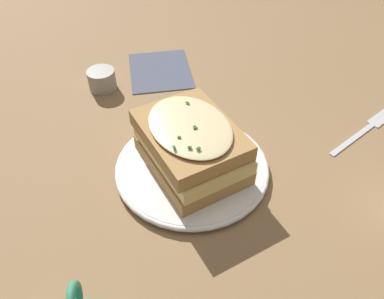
{
  "coord_description": "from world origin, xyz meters",
  "views": [
    {
      "loc": [
        0.41,
        0.01,
        0.42
      ],
      "look_at": [
        0.02,
        0.02,
        0.05
      ],
      "focal_mm": 35.0,
      "sensor_mm": 36.0,
      "label": 1
    }
  ],
  "objects_px": {
    "fork": "(372,124)",
    "napkin": "(160,70)",
    "dinner_plate": "(192,167)",
    "condiment_pot": "(102,80)",
    "sandwich": "(191,145)"
  },
  "relations": [
    {
      "from": "fork",
      "to": "napkin",
      "type": "bearing_deg",
      "value": -153.82
    },
    {
      "from": "dinner_plate",
      "to": "napkin",
      "type": "relative_size",
      "value": 1.55
    },
    {
      "from": "dinner_plate",
      "to": "condiment_pot",
      "type": "distance_m",
      "value": 0.28
    },
    {
      "from": "sandwich",
      "to": "napkin",
      "type": "xyz_separation_m",
      "value": [
        -0.28,
        -0.06,
        -0.05
      ]
    },
    {
      "from": "napkin",
      "to": "condiment_pot",
      "type": "distance_m",
      "value": 0.12
    },
    {
      "from": "sandwich",
      "to": "napkin",
      "type": "bearing_deg",
      "value": -168.18
    },
    {
      "from": "napkin",
      "to": "dinner_plate",
      "type": "bearing_deg",
      "value": 12.0
    },
    {
      "from": "dinner_plate",
      "to": "fork",
      "type": "xyz_separation_m",
      "value": [
        -0.1,
        0.31,
        -0.01
      ]
    },
    {
      "from": "napkin",
      "to": "condiment_pot",
      "type": "relative_size",
      "value": 2.86
    },
    {
      "from": "sandwich",
      "to": "fork",
      "type": "relative_size",
      "value": 1.25
    },
    {
      "from": "fork",
      "to": "condiment_pot",
      "type": "distance_m",
      "value": 0.5
    },
    {
      "from": "fork",
      "to": "condiment_pot",
      "type": "relative_size",
      "value": 3.02
    },
    {
      "from": "sandwich",
      "to": "condiment_pot",
      "type": "bearing_deg",
      "value": -142.87
    },
    {
      "from": "fork",
      "to": "dinner_plate",
      "type": "bearing_deg",
      "value": -110.4
    },
    {
      "from": "dinner_plate",
      "to": "sandwich",
      "type": "xyz_separation_m",
      "value": [
        -0.0,
        -0.0,
        0.04
      ]
    }
  ]
}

